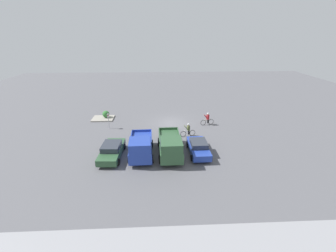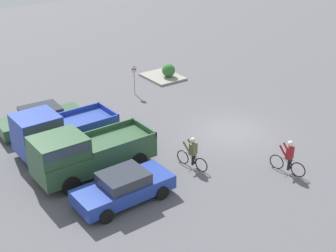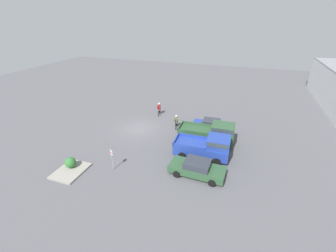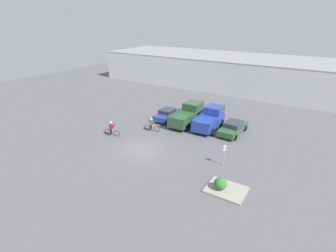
% 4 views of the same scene
% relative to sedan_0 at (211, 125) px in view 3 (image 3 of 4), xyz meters
% --- Properties ---
extents(ground_plane, '(80.00, 80.00, 0.00)m').
position_rel_sedan_0_xyz_m(ground_plane, '(2.19, -8.16, -0.67)').
color(ground_plane, '#56565B').
extents(sedan_0, '(1.98, 4.26, 1.34)m').
position_rel_sedan_0_xyz_m(sedan_0, '(0.00, 0.00, 0.00)').
color(sedan_0, '#233D9E').
rests_on(sedan_0, ground_plane).
extents(pickup_truck_0, '(2.36, 5.60, 2.27)m').
position_rel_sedan_0_xyz_m(pickup_truck_0, '(2.79, 0.37, 0.50)').
color(pickup_truck_0, '#2D5133').
rests_on(pickup_truck_0, ground_plane).
extents(pickup_truck_1, '(2.41, 5.04, 2.27)m').
position_rel_sedan_0_xyz_m(pickup_truck_1, '(5.59, 0.43, 0.48)').
color(pickup_truck_1, '#233D9E').
rests_on(pickup_truck_1, ground_plane).
extents(sedan_1, '(2.18, 4.64, 1.36)m').
position_rel_sedan_0_xyz_m(sedan_1, '(8.40, 0.21, 0.01)').
color(sedan_1, '#2D5133').
rests_on(sedan_1, ground_plane).
extents(cyclist_0, '(1.79, 0.56, 1.59)m').
position_rel_sedan_0_xyz_m(cyclist_0, '(0.50, -4.03, 0.11)').
color(cyclist_0, black).
rests_on(cyclist_0, ground_plane).
extents(cyclist_1, '(1.79, 0.55, 1.67)m').
position_rel_sedan_0_xyz_m(cyclist_1, '(-2.44, -7.33, 0.16)').
color(cyclist_1, black).
rests_on(cyclist_1, ground_plane).
extents(fire_lane_sign, '(0.16, 0.28, 2.02)m').
position_rel_sedan_0_xyz_m(fire_lane_sign, '(10.01, -6.76, 0.55)').
color(fire_lane_sign, '#9E9EA3').
rests_on(fire_lane_sign, ground_plane).
extents(curb_island, '(2.86, 2.27, 0.15)m').
position_rel_sedan_0_xyz_m(curb_island, '(11.50, -10.04, -0.60)').
color(curb_island, gray).
rests_on(curb_island, ground_plane).
extents(shrub, '(0.94, 0.94, 0.94)m').
position_rel_sedan_0_xyz_m(shrub, '(11.11, -10.26, -0.06)').
color(shrub, '#337033').
rests_on(shrub, curb_island).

